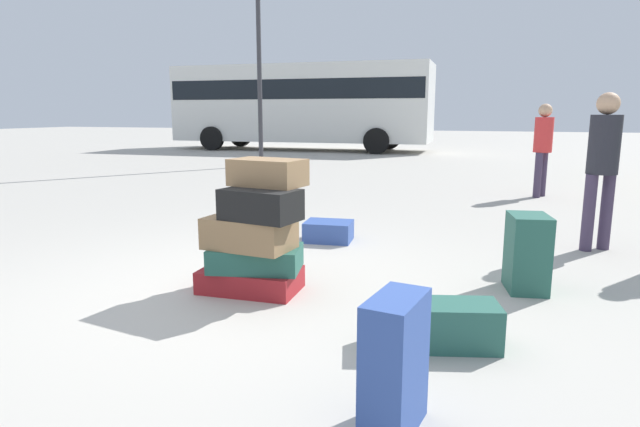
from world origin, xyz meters
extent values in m
plane|color=#ADA89E|center=(0.00, 0.00, 0.00)|extent=(80.00, 80.00, 0.00)
cube|color=maroon|center=(0.10, 0.14, 0.09)|extent=(0.79, 0.50, 0.18)
cube|color=#26594C|center=(0.15, 0.14, 0.27)|extent=(0.78, 0.57, 0.19)
cube|color=olive|center=(0.12, 0.09, 0.49)|extent=(0.71, 0.47, 0.24)
cube|color=black|center=(0.24, 0.04, 0.73)|extent=(0.63, 0.44, 0.24)
cube|color=olive|center=(0.22, 0.24, 0.95)|extent=(0.61, 0.43, 0.21)
cube|color=#26594C|center=(2.20, 0.86, 0.31)|extent=(0.36, 0.44, 0.62)
cube|color=#334F99|center=(1.56, -1.38, 0.32)|extent=(0.26, 0.42, 0.63)
cube|color=#334F99|center=(0.17, 1.95, 0.11)|extent=(0.55, 0.45, 0.22)
cube|color=#26594C|center=(1.66, -0.43, 0.14)|extent=(0.77, 0.49, 0.28)
cylinder|color=#3F334C|center=(3.03, 2.54, 0.40)|extent=(0.12, 0.12, 0.80)
cylinder|color=#3F334C|center=(2.84, 2.41, 0.40)|extent=(0.12, 0.12, 0.80)
cylinder|color=#26262D|center=(2.94, 2.47, 1.10)|extent=(0.30, 0.30, 0.60)
sphere|color=tan|center=(2.94, 2.47, 1.51)|extent=(0.22, 0.22, 0.22)
cylinder|color=#3F334C|center=(2.65, 6.23, 0.38)|extent=(0.12, 0.12, 0.76)
cylinder|color=#3F334C|center=(2.56, 6.03, 0.38)|extent=(0.12, 0.12, 0.76)
cylinder|color=red|center=(2.61, 6.13, 1.05)|extent=(0.30, 0.30, 0.58)
sphere|color=tan|center=(2.61, 6.13, 1.45)|extent=(0.22, 0.22, 0.22)
cube|color=silver|center=(-5.35, 15.69, 1.75)|extent=(9.81, 2.79, 2.80)
cube|color=black|center=(-5.35, 15.69, 2.24)|extent=(9.62, 2.80, 0.70)
cylinder|color=black|center=(-2.22, 17.03, 0.45)|extent=(0.91, 0.28, 0.90)
cylinder|color=black|center=(-2.15, 14.53, 0.45)|extent=(0.91, 0.28, 0.90)
cylinder|color=black|center=(-8.55, 16.84, 0.45)|extent=(0.91, 0.28, 0.90)
cylinder|color=black|center=(-8.48, 14.35, 0.45)|extent=(0.91, 0.28, 0.90)
cylinder|color=#333338|center=(-4.15, 9.46, 3.31)|extent=(0.12, 0.12, 6.62)
camera|label=1|loc=(1.95, -3.57, 1.42)|focal=29.81mm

